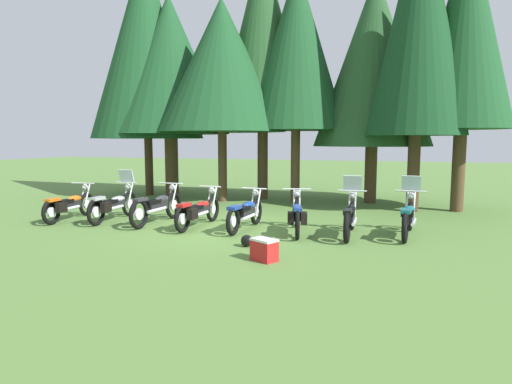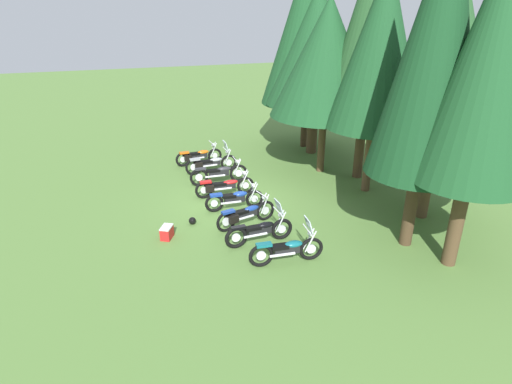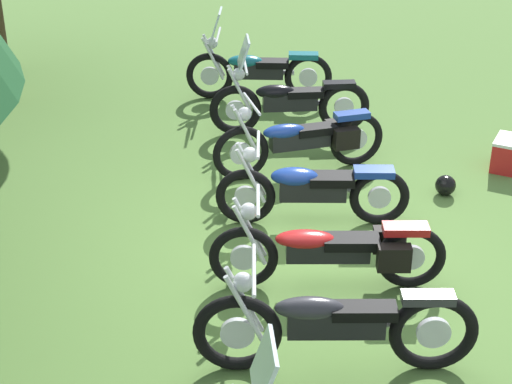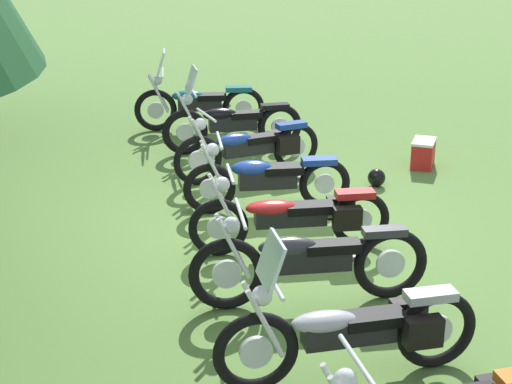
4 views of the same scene
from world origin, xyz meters
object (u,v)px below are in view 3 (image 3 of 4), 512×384
at_px(motorcycle_7, 257,70).
at_px(dropped_helmet, 445,185).
at_px(motorcycle_2, 334,325).
at_px(picnic_cooler, 507,154).
at_px(motorcycle_3, 333,250).
at_px(motorcycle_4, 311,189).
at_px(motorcycle_5, 303,139).
at_px(motorcycle_6, 288,102).

distance_m(motorcycle_7, dropped_helmet, 3.86).
bearing_deg(motorcycle_2, picnic_cooler, -123.00).
xyz_separation_m(motorcycle_2, motorcycle_3, (1.25, -0.15, -0.03)).
bearing_deg(motorcycle_3, motorcycle_4, -83.69).
bearing_deg(motorcycle_3, motorcycle_2, 85.31).
height_order(motorcycle_5, motorcycle_7, motorcycle_7).
relative_size(motorcycle_2, motorcycle_7, 1.10).
bearing_deg(dropped_helmet, motorcycle_6, 42.50).
height_order(motorcycle_3, picnic_cooler, motorcycle_3).
height_order(picnic_cooler, dropped_helmet, picnic_cooler).
xyz_separation_m(motorcycle_3, dropped_helmet, (1.89, -1.59, -0.31)).
bearing_deg(dropped_helmet, motorcycle_3, 140.02).
relative_size(motorcycle_3, picnic_cooler, 4.14).
bearing_deg(motorcycle_6, motorcycle_2, 88.04).
height_order(motorcycle_7, picnic_cooler, motorcycle_7).
bearing_deg(motorcycle_7, motorcycle_2, 98.22).
height_order(motorcycle_2, picnic_cooler, motorcycle_2).
height_order(motorcycle_2, motorcycle_5, motorcycle_2).
distance_m(motorcycle_2, motorcycle_7, 6.35).
relative_size(motorcycle_2, motorcycle_6, 1.09).
bearing_deg(motorcycle_3, motorcycle_6, -85.29).
xyz_separation_m(motorcycle_4, motorcycle_7, (3.82, 0.45, 0.03)).
bearing_deg(motorcycle_4, dropped_helmet, -156.84).
distance_m(motorcycle_2, motorcycle_5, 3.83).
height_order(motorcycle_5, dropped_helmet, motorcycle_5).
height_order(motorcycle_3, motorcycle_4, motorcycle_3).
xyz_separation_m(motorcycle_2, motorcycle_5, (3.83, -0.09, -0.02)).
xyz_separation_m(motorcycle_2, motorcycle_4, (2.52, -0.06, -0.03)).
bearing_deg(dropped_helmet, picnic_cooler, -54.05).
bearing_deg(motorcycle_4, motorcycle_7, -80.45).
distance_m(motorcycle_5, dropped_helmet, 1.82).
relative_size(motorcycle_2, motorcycle_4, 1.12).
relative_size(motorcycle_4, dropped_helmet, 8.72).
xyz_separation_m(motorcycle_7, picnic_cooler, (-2.52, -3.06, -0.26)).
distance_m(motorcycle_7, picnic_cooler, 3.97).
height_order(motorcycle_3, dropped_helmet, motorcycle_3).
relative_size(motorcycle_4, motorcycle_5, 0.99).
xyz_separation_m(motorcycle_5, dropped_helmet, (-0.69, -1.65, -0.32)).
distance_m(motorcycle_6, picnic_cooler, 2.97).
xyz_separation_m(motorcycle_6, dropped_helmet, (-1.92, -1.76, -0.33)).
bearing_deg(picnic_cooler, motorcycle_5, 89.69).
bearing_deg(motorcycle_3, motorcycle_5, -86.44).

